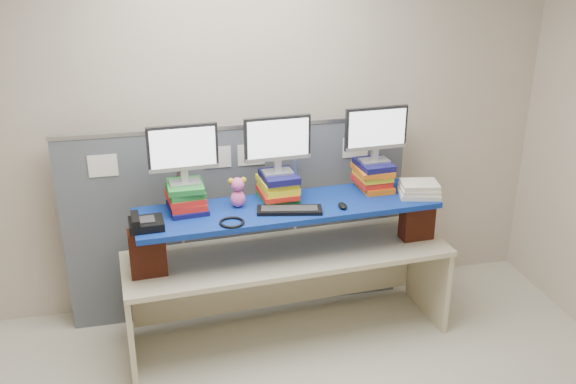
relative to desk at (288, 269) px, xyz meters
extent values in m
cube|color=beige|center=(-0.28, -1.32, 0.84)|extent=(5.00, 4.00, 2.80)
cube|color=#4D535B|center=(-1.14, 0.46, 0.19)|extent=(0.85, 0.05, 1.50)
cube|color=#4D535B|center=(-0.28, 0.46, 0.19)|extent=(0.85, 0.05, 1.50)
cube|color=#4D535B|center=(0.59, 0.46, 0.19)|extent=(0.85, 0.05, 1.50)
cube|color=#ADB0B4|center=(-0.28, 0.46, 0.95)|extent=(2.60, 0.06, 0.03)
cube|color=white|center=(-1.23, 0.43, 0.74)|extent=(0.20, 0.00, 0.16)
cube|color=white|center=(-0.43, 0.43, 0.74)|extent=(0.20, 0.00, 0.16)
cube|color=white|center=(-0.18, 0.43, 0.74)|extent=(0.20, 0.00, 0.16)
cube|color=white|center=(0.62, 0.43, 0.74)|extent=(0.20, 0.00, 0.16)
cube|color=beige|center=(0.00, 0.00, 0.12)|extent=(2.35, 0.81, 0.04)
cube|color=beige|center=(-1.14, -0.07, -0.23)|extent=(0.07, 0.63, 0.67)
cube|color=beige|center=(1.14, 0.07, -0.23)|extent=(0.07, 0.63, 0.67)
cube|color=maroon|center=(-0.97, -0.11, 0.30)|extent=(0.24, 0.14, 0.32)
cube|color=maroon|center=(0.97, 0.01, 0.30)|extent=(0.24, 0.14, 0.32)
cube|color=navy|center=(0.00, 0.00, 0.48)|extent=(2.12, 0.64, 0.04)
cube|color=#12114A|center=(-0.68, 0.07, 0.52)|extent=(0.28, 0.32, 0.03)
cube|color=red|center=(-0.68, 0.09, 0.56)|extent=(0.25, 0.30, 0.04)
cube|color=red|center=(-0.69, 0.09, 0.60)|extent=(0.27, 0.31, 0.04)
cube|color=#207B2C|center=(-0.69, 0.09, 0.64)|extent=(0.26, 0.29, 0.04)
cube|color=#207B2C|center=(-0.69, 0.08, 0.68)|extent=(0.24, 0.27, 0.04)
cube|color=#207B2C|center=(-0.05, 0.12, 0.52)|extent=(0.27, 0.30, 0.04)
cube|color=red|center=(-0.05, 0.12, 0.55)|extent=(0.26, 0.31, 0.03)
cube|color=yellow|center=(-0.04, 0.12, 0.59)|extent=(0.26, 0.31, 0.05)
cube|color=yellow|center=(-0.05, 0.13, 0.64)|extent=(0.26, 0.30, 0.04)
cube|color=#12114A|center=(-0.04, 0.11, 0.68)|extent=(0.25, 0.30, 0.05)
cube|color=#D56114|center=(0.69, 0.16, 0.52)|extent=(0.22, 0.29, 0.04)
cube|color=red|center=(0.67, 0.17, 0.57)|extent=(0.24, 0.28, 0.05)
cube|color=yellow|center=(0.67, 0.16, 0.61)|extent=(0.23, 0.29, 0.05)
cube|color=#D56114|center=(0.66, 0.16, 0.65)|extent=(0.24, 0.30, 0.04)
cube|color=#12114A|center=(0.67, 0.15, 0.69)|extent=(0.24, 0.30, 0.04)
cube|color=#A8A8AD|center=(-0.69, 0.08, 0.70)|extent=(0.21, 0.14, 0.01)
cube|color=#A8A8AD|center=(-0.69, 0.08, 0.75)|extent=(0.05, 0.04, 0.08)
cube|color=black|center=(-0.69, 0.08, 0.95)|extent=(0.46, 0.06, 0.31)
cube|color=white|center=(-0.69, 0.06, 0.95)|extent=(0.42, 0.03, 0.27)
cube|color=#A8A8AD|center=(-0.05, 0.12, 0.71)|extent=(0.21, 0.14, 0.01)
cube|color=#A8A8AD|center=(-0.05, 0.12, 0.76)|extent=(0.05, 0.04, 0.08)
cube|color=black|center=(-0.05, 0.12, 0.95)|extent=(0.46, 0.06, 0.31)
cube|color=white|center=(-0.05, 0.10, 0.95)|extent=(0.42, 0.03, 0.27)
cube|color=#A8A8AD|center=(0.68, 0.16, 0.72)|extent=(0.21, 0.14, 0.01)
cube|color=#A8A8AD|center=(0.68, 0.16, 0.77)|extent=(0.05, 0.04, 0.08)
cube|color=black|center=(0.68, 0.16, 0.96)|extent=(0.46, 0.06, 0.31)
cube|color=white|center=(0.68, 0.14, 0.96)|extent=(0.42, 0.03, 0.27)
cube|color=black|center=(-0.01, -0.11, 0.51)|extent=(0.46, 0.23, 0.02)
cube|color=#2C2B2E|center=(-0.01, -0.11, 0.53)|extent=(0.39, 0.17, 0.00)
ellipsoid|color=black|center=(0.35, -0.12, 0.52)|extent=(0.06, 0.11, 0.03)
cube|color=black|center=(-0.96, -0.15, 0.53)|extent=(0.23, 0.21, 0.05)
cube|color=#2C2B2E|center=(-0.96, -0.15, 0.56)|extent=(0.11, 0.11, 0.01)
cube|color=black|center=(-1.03, -0.15, 0.57)|extent=(0.06, 0.20, 0.04)
torus|color=black|center=(-0.42, -0.21, 0.51)|extent=(0.22, 0.22, 0.02)
ellipsoid|color=pink|center=(-0.34, 0.06, 0.56)|extent=(0.10, 0.09, 0.12)
sphere|color=pink|center=(-0.34, 0.06, 0.67)|extent=(0.09, 0.09, 0.09)
sphere|color=gold|center=(-0.38, 0.06, 0.69)|extent=(0.04, 0.04, 0.04)
sphere|color=gold|center=(-0.30, 0.06, 0.69)|extent=(0.04, 0.04, 0.04)
cube|color=beige|center=(0.95, -0.04, 0.52)|extent=(0.32, 0.28, 0.03)
cube|color=beige|center=(0.95, -0.04, 0.55)|extent=(0.30, 0.26, 0.03)
cube|color=beige|center=(0.95, -0.04, 0.58)|extent=(0.29, 0.25, 0.03)
camera|label=1|loc=(-0.91, -3.95, 2.27)|focal=40.00mm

